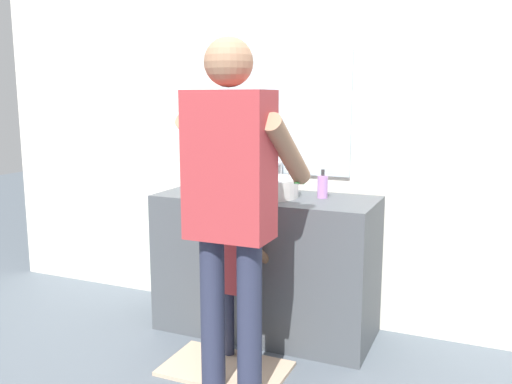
{
  "coord_description": "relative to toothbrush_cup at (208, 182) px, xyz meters",
  "views": [
    {
      "loc": [
        1.19,
        -2.61,
        1.41
      ],
      "look_at": [
        0.0,
        0.15,
        0.88
      ],
      "focal_mm": 38.22,
      "sensor_mm": 36.0,
      "label": 1
    }
  ],
  "objects": [
    {
      "name": "adult_parent",
      "position": [
        0.52,
        -0.73,
        0.11
      ],
      "size": [
        0.52,
        0.55,
        1.67
      ],
      "color": "#2D334C",
      "rests_on": "ground"
    },
    {
      "name": "back_wall",
      "position": [
        0.4,
        0.3,
        0.46
      ],
      "size": [
        4.4,
        0.1,
        2.7
      ],
      "color": "silver",
      "rests_on": "ground"
    },
    {
      "name": "vanity_cabinet",
      "position": [
        0.4,
        -0.02,
        -0.47
      ],
      "size": [
        1.29,
        0.54,
        0.83
      ],
      "primitive_type": "cube",
      "color": "#4C5156",
      "rests_on": "ground"
    },
    {
      "name": "bath_mat",
      "position": [
        0.4,
        -0.57,
        -0.88
      ],
      "size": [
        0.64,
        0.4,
        0.02
      ],
      "primitive_type": "cube",
      "color": "#CCAD8E",
      "rests_on": "ground"
    },
    {
      "name": "child_toddler",
      "position": [
        0.4,
        -0.42,
        -0.39
      ],
      "size": [
        0.26,
        0.26,
        0.83
      ],
      "color": "#2D334C",
      "rests_on": "ground"
    },
    {
      "name": "sink_basin",
      "position": [
        0.4,
        -0.04,
        0.0
      ],
      "size": [
        0.39,
        0.39,
        0.11
      ],
      "color": "silver",
      "rests_on": "vanity_cabinet"
    },
    {
      "name": "ground_plane",
      "position": [
        0.4,
        -0.32,
        -0.89
      ],
      "size": [
        14.0,
        14.0,
        0.0
      ],
      "primitive_type": "plane",
      "color": "slate"
    },
    {
      "name": "toothbrush_cup",
      "position": [
        0.0,
        0.0,
        0.0
      ],
      "size": [
        0.07,
        0.07,
        0.21
      ],
      "color": "silver",
      "rests_on": "vanity_cabinet"
    },
    {
      "name": "soap_bottle",
      "position": [
        0.72,
        0.05,
        0.01
      ],
      "size": [
        0.06,
        0.06,
        0.16
      ],
      "color": "#B27FC6",
      "rests_on": "vanity_cabinet"
    },
    {
      "name": "faucet",
      "position": [
        0.4,
        0.2,
        0.03
      ],
      "size": [
        0.18,
        0.14,
        0.18
      ],
      "color": "#B7BABF",
      "rests_on": "vanity_cabinet"
    }
  ]
}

